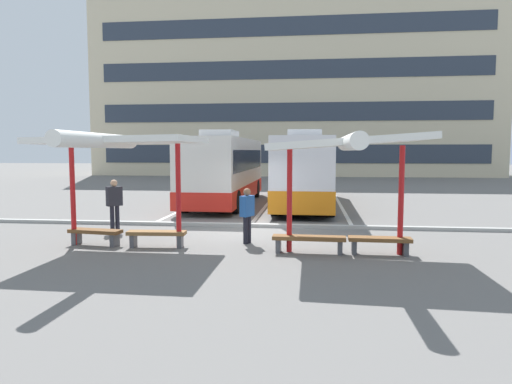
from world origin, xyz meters
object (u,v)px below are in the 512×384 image
Objects in this scene: waiting_shelter_0 at (119,143)px; bench_2 at (309,240)px; coach_bus_0 at (225,171)px; bench_0 at (95,234)px; waiting_passenger_0 at (247,212)px; bench_3 at (380,242)px; coach_bus_1 at (306,172)px; bench_1 at (157,235)px; waiting_passenger_1 at (114,201)px; waiting_shelter_1 at (346,145)px.

waiting_shelter_0 is 2.71× the size of bench_2.
coach_bus_0 is 10.67m from bench_0.
waiting_passenger_0 is (2.42, -9.67, -0.76)m from coach_bus_0.
bench_3 is 3.76m from waiting_passenger_0.
waiting_shelter_0 is (-0.89, -10.73, 1.19)m from coach_bus_0.
coach_bus_0 is at bearing 80.28° from bench_0.
bench_1 is (-3.98, -10.57, -1.31)m from coach_bus_1.
waiting_passenger_1 is (-6.20, -8.26, -0.65)m from coach_bus_1.
bench_0 is 0.82× the size of bench_2.
coach_bus_1 reaches higher than waiting_shelter_1.
coach_bus_1 reaches higher than bench_0.
bench_1 is (0.01, -10.48, -1.34)m from coach_bus_0.
bench_0 is 0.96× the size of bench_1.
bench_0 is 4.32m from waiting_passenger_0.
coach_bus_0 is at bearing 104.07° from waiting_passenger_0.
waiting_passenger_1 is (-0.41, 2.26, 0.66)m from bench_0.
coach_bus_0 reaches higher than coach_bus_1.
waiting_shelter_1 is at bearing -10.44° from bench_2.
coach_bus_1 is 9.91m from waiting_passenger_0.
waiting_shelter_1 is 3.21× the size of bench_3.
coach_bus_0 is 4.00m from coach_bus_1.
bench_3 is (7.78, -0.27, 0.00)m from bench_0.
waiting_passenger_1 is at bearing 159.43° from waiting_shelter_1.
waiting_shelter_0 reaches higher than waiting_passenger_0.
bench_1 is 5.98m from bench_3.
coach_bus_0 is 2.00× the size of waiting_shelter_1.
bench_2 is (-0.90, 0.17, -2.46)m from waiting_shelter_1.
coach_bus_1 is at bearing 53.12° from waiting_passenger_1.
coach_bus_0 reaches higher than bench_2.
coach_bus_1 reaches higher than bench_3.
waiting_passenger_1 is at bearing -126.88° from coach_bus_1.
waiting_shelter_1 is (5.08, -0.43, 2.47)m from bench_1.
waiting_shelter_1 is 2.64m from bench_3.
bench_1 is 3.27m from waiting_passenger_1.
coach_bus_0 is at bearing 74.93° from waiting_passenger_1.
coach_bus_0 is 5.96× the size of waiting_passenger_1.
bench_0 is at bearing 176.03° from waiting_shelter_1.
coach_bus_1 reaches higher than bench_1.
bench_2 is 1.80m from bench_3.
waiting_shelter_0 is (-4.88, -10.81, 1.22)m from coach_bus_1.
bench_0 is 1.80m from bench_1.
waiting_shelter_1 reaches higher than waiting_passenger_1.
waiting_passenger_0 is (-3.57, 1.04, 0.58)m from bench_3.
bench_3 is at bearing -79.54° from coach_bus_1.
coach_bus_1 is 10.91m from bench_2.
bench_3 is (1.99, -10.79, -1.31)m from coach_bus_1.
waiting_passenger_1 is at bearing -105.07° from coach_bus_0.
bench_0 is at bearing 161.93° from waiting_shelter_0.
waiting_passenger_0 is (-1.57, -9.75, -0.74)m from coach_bus_1.
waiting_passenger_0 is (2.41, 0.82, 0.58)m from bench_1.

